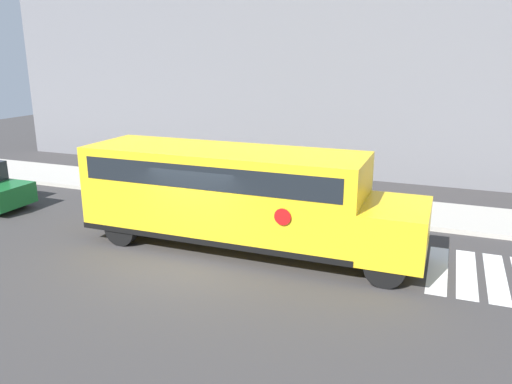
# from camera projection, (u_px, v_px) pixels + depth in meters

# --- Properties ---
(ground_plane) EXTENTS (60.00, 60.00, 0.00)m
(ground_plane) POSITION_uv_depth(u_px,v_px,m) (189.00, 262.00, 13.60)
(ground_plane) COLOR #3A3838
(sidewalk_strip) EXTENTS (44.00, 3.00, 0.15)m
(sidewalk_strip) POSITION_uv_depth(u_px,v_px,m) (269.00, 198.00, 19.42)
(sidewalk_strip) COLOR #B2ADA3
(sidewalk_strip) RESTS_ON ground
(building_backdrop) EXTENTS (32.00, 4.00, 8.62)m
(building_backdrop) POSITION_uv_depth(u_px,v_px,m) (315.00, 79.00, 24.12)
(building_backdrop) COLOR slate
(building_backdrop) RESTS_ON ground
(school_bus) EXTENTS (9.73, 2.57, 2.89)m
(school_bus) POSITION_uv_depth(u_px,v_px,m) (236.00, 192.00, 14.26)
(school_bus) COLOR yellow
(school_bus) RESTS_ON ground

